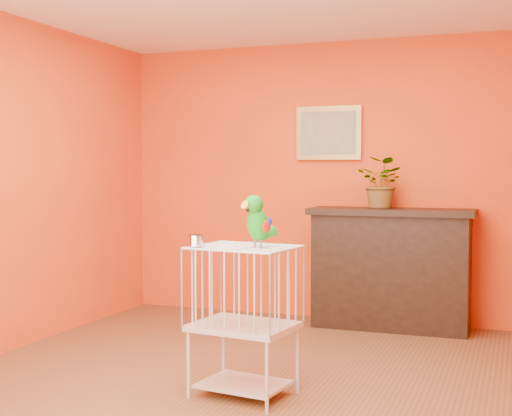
% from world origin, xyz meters
% --- Properties ---
extents(ground, '(4.50, 4.50, 0.00)m').
position_xyz_m(ground, '(0.00, 0.00, 0.00)').
color(ground, brown).
rests_on(ground, ground).
extents(room_shell, '(4.50, 4.50, 4.50)m').
position_xyz_m(room_shell, '(0.00, 0.00, 1.58)').
color(room_shell, '#E44A15').
rests_on(room_shell, ground).
extents(console_cabinet, '(1.43, 0.52, 1.06)m').
position_xyz_m(console_cabinet, '(0.63, 2.00, 0.53)').
color(console_cabinet, black).
rests_on(console_cabinet, ground).
extents(potted_plant, '(0.53, 0.56, 0.35)m').
position_xyz_m(potted_plant, '(0.55, 2.05, 1.24)').
color(potted_plant, '#26722D').
rests_on(potted_plant, console_cabinet).
extents(framed_picture, '(0.62, 0.04, 0.50)m').
position_xyz_m(framed_picture, '(0.00, 2.22, 1.75)').
color(framed_picture, '#A7803B').
rests_on(framed_picture, room_shell).
extents(birdcage, '(0.66, 0.54, 0.93)m').
position_xyz_m(birdcage, '(0.10, -0.22, 0.48)').
color(birdcage, beige).
rests_on(birdcage, ground).
extents(feed_cup, '(0.10, 0.10, 0.07)m').
position_xyz_m(feed_cup, '(-0.17, -0.34, 0.97)').
color(feed_cup, silver).
rests_on(feed_cup, birdcage).
extents(parrot, '(0.19, 0.29, 0.32)m').
position_xyz_m(parrot, '(0.20, -0.24, 1.09)').
color(parrot, '#59544C').
rests_on(parrot, birdcage).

